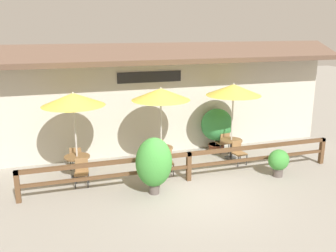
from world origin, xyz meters
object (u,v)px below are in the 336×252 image
Objects in this scene: chair_middle_wallside at (157,149)px; potted_plant_entrance_palm at (217,126)px; chair_near_wallside at (76,157)px; chair_far_streetside at (238,152)px; patio_umbrella_near at (73,100)px; dining_table_near at (77,160)px; chair_far_wallside at (223,142)px; chair_near_streetside at (82,171)px; chair_middle_streetside at (167,161)px; potted_plant_tall_tropical at (154,163)px; dining_table_far at (231,144)px; potted_plant_broad_leaf at (279,161)px; patio_umbrella_middle at (161,94)px; dining_table_middle at (161,151)px; patio_umbrella_far at (234,90)px.

chair_middle_wallside is 0.49× the size of potted_plant_entrance_palm.
chair_near_wallside and chair_far_streetside have the same top height.
chair_middle_wallside is (2.93, 0.72, -2.14)m from patio_umbrella_near.
patio_umbrella_near is 2.03m from dining_table_near.
potted_plant_entrance_palm reaches higher than chair_far_wallside.
chair_middle_wallside is at bearing 35.56° from chair_near_streetside.
chair_middle_streetside is 0.48× the size of potted_plant_tall_tropical.
patio_umbrella_near is 5.99m from dining_table_far.
dining_table_near is 3.01m from chair_middle_wallside.
potted_plant_broad_leaf is (0.68, -2.07, -0.05)m from dining_table_far.
chair_far_streetside and chair_far_wallside have the same top height.
patio_umbrella_near is 6.03m from chair_far_streetside.
patio_umbrella_middle is at bearing 90.74° from chair_middle_wallside.
patio_umbrella_middle is 2.74m from potted_plant_tall_tropical.
chair_far_wallside is at bearing 7.41° from dining_table_near.
potted_plant_broad_leaf reaches higher than chair_far_streetside.
potted_plant_broad_leaf is (3.43, -2.01, -2.07)m from patio_umbrella_middle.
chair_near_wallside is 2.91m from chair_middle_wallside.
chair_far_streetside is (5.62, -0.51, -2.14)m from patio_umbrella_near.
dining_table_middle is at bearing 149.61° from potted_plant_broad_leaf.
patio_umbrella_far is (5.57, 0.79, 2.14)m from chair_near_streetside.
dining_table_far is at bearing 1.21° from dining_table_middle.
patio_umbrella_middle is 3.42m from dining_table_far.
chair_far_streetside is at bearing 22.32° from potted_plant_tall_tropical.
potted_plant_broad_leaf is at bearing 100.33° from chair_far_wallside.
patio_umbrella_far is (5.64, 0.11, 0.00)m from patio_umbrella_near.
dining_table_near is (0.00, 0.00, -2.03)m from patio_umbrella_near.
chair_middle_streetside is at bearing 21.95° from chair_far_wallside.
potted_plant_entrance_palm is at bearing 27.74° from chair_near_streetside.
chair_middle_wallside is at bearing 95.78° from chair_middle_streetside.
patio_umbrella_far reaches higher than potted_plant_tall_tropical.
potted_plant_tall_tropical is (-3.56, -1.46, 0.50)m from chair_far_streetside.
potted_plant_tall_tropical is (-0.83, -2.03, -1.64)m from patio_umbrella_middle.
dining_table_far is 0.63m from chair_far_streetside.
patio_umbrella_far is 2.23m from chair_far_wallside.
chair_middle_wallside and chair_far_streetside have the same top height.
chair_middle_streetside is at bearing -165.33° from patio_umbrella_far.
potted_plant_tall_tropical is 1.01× the size of potted_plant_entrance_palm.
chair_far_wallside is (-0.02, 0.62, -2.14)m from patio_umbrella_far.
chair_near_streetside is 0.49× the size of potted_plant_entrance_palm.
chair_near_streetside is 1.00× the size of chair_near_wallside.
patio_umbrella_middle is at bearing -179.04° from chair_near_wallside.
patio_umbrella_near reaches higher than chair_far_streetside.
patio_umbrella_far is (2.76, 0.06, 0.00)m from patio_umbrella_middle.
chair_near_streetside is 2.42m from potted_plant_tall_tropical.
potted_plant_tall_tropical is (-4.26, -0.02, 0.44)m from potted_plant_broad_leaf.
dining_table_middle is 0.99× the size of chair_middle_streetside.
chair_middle_wallside is 2.88m from potted_plant_tall_tropical.
chair_near_streetside reaches higher than dining_table_far.
patio_umbrella_far is at bearing 30.18° from potted_plant_tall_tropical.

